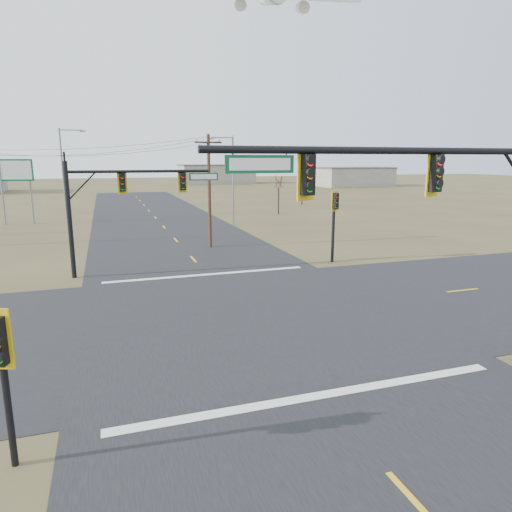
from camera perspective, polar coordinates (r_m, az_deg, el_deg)
The scene contains 17 objects.
ground at distance 20.39m, azimuth -1.55°, elevation -7.36°, with size 320.00×320.00×0.00m, color brown.
road_ew at distance 20.39m, azimuth -1.55°, elevation -7.33°, with size 160.00×14.00×0.02m, color black.
road_ns at distance 20.39m, azimuth -1.55°, elevation -7.33°, with size 14.00×160.00×0.02m, color black.
stop_bar_near at distance 13.97m, azimuth 7.77°, elevation -16.91°, with size 12.00×0.40×0.01m, color silver.
stop_bar_far at distance 27.35m, azimuth -6.10°, elevation -2.31°, with size 12.00×0.40×0.01m, color silver.
mast_arm_near at distance 14.50m, azimuth 22.55°, elevation 6.13°, with size 10.99×0.54×7.59m.
mast_arm_far at distance 27.85m, azimuth -16.13°, elevation 7.57°, with size 8.83×0.47×6.67m.
pedestal_signal_ne at distance 30.46m, azimuth 9.82°, elevation 5.57°, with size 0.65×0.57×4.79m.
pedestal_signal_sw at distance 11.16m, azimuth -29.40°, elevation -10.47°, with size 0.66×0.56×3.75m.
utility_pole_near at distance 35.44m, azimuth -5.86°, elevation 8.28°, with size 2.11×0.29×8.60m.
highway_sign at distance 54.30m, azimuth -27.88°, elevation 8.50°, with size 3.61×0.39×6.79m.
streetlight_a at distance 46.63m, azimuth -3.12°, elevation 9.92°, with size 2.53×0.35×9.05m.
streetlight_c at distance 56.76m, azimuth -22.80°, elevation 10.02°, with size 2.85×0.40×10.16m.
bare_tree_c at distance 57.12m, azimuth 2.85°, elevation 9.34°, with size 2.71×2.71×5.26m.
bare_tree_d at distance 69.71m, azimuth 5.85°, elevation 11.46°, with size 3.85×3.85×7.67m.
warehouse_mid at distance 132.08m, azimuth -5.01°, elevation 10.11°, with size 20.00×12.00×5.00m, color #9F9C8D.
warehouse_right at distance 119.92m, azimuth 12.19°, elevation 9.58°, with size 18.00×10.00×4.50m, color #9F9C8D.
Camera 1 is at (-5.52, -18.43, 6.76)m, focal length 32.00 mm.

